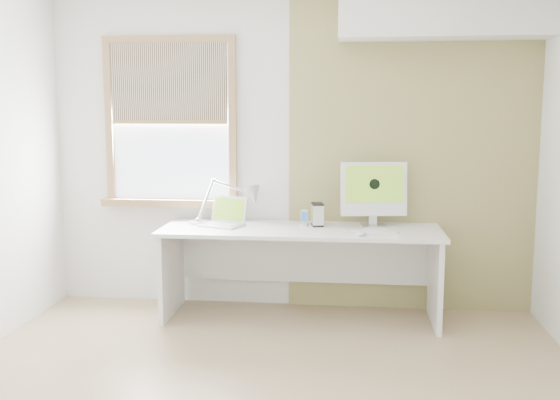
# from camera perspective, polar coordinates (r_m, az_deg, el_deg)

# --- Properties ---
(room) EXTENTS (4.04, 3.54, 2.64)m
(room) POSITION_cam_1_polar(r_m,az_deg,el_deg) (3.56, -1.87, 2.40)
(room) COLOR tan
(room) RESTS_ON ground
(accent_wall) EXTENTS (2.00, 0.02, 2.60)m
(accent_wall) POSITION_cam_1_polar(r_m,az_deg,el_deg) (5.28, 11.72, 4.11)
(accent_wall) COLOR #988F56
(accent_wall) RESTS_ON room
(soffit) EXTENTS (1.60, 0.40, 0.42)m
(soffit) POSITION_cam_1_polar(r_m,az_deg,el_deg) (5.18, 14.56, 16.15)
(soffit) COLOR white
(soffit) RESTS_ON room
(window) EXTENTS (1.20, 0.14, 1.42)m
(window) POSITION_cam_1_polar(r_m,az_deg,el_deg) (5.43, -9.82, 6.85)
(window) COLOR #97714A
(window) RESTS_ON room
(desk) EXTENTS (2.20, 0.70, 0.73)m
(desk) POSITION_cam_1_polar(r_m,az_deg,el_deg) (5.09, 1.89, -4.59)
(desk) COLOR white
(desk) RESTS_ON room
(desk_lamp) EXTENTS (0.67, 0.35, 0.37)m
(desk_lamp) POSITION_cam_1_polar(r_m,az_deg,el_deg) (5.23, -3.38, 0.08)
(desk_lamp) COLOR silver
(desk_lamp) RESTS_ON desk
(laptop) EXTENTS (0.40, 0.36, 0.23)m
(laptop) POSITION_cam_1_polar(r_m,az_deg,el_deg) (5.13, -4.96, -1.65)
(laptop) COLOR silver
(laptop) RESTS_ON desk
(phone_dock) EXTENTS (0.08, 0.08, 0.13)m
(phone_dock) POSITION_cam_1_polar(r_m,az_deg,el_deg) (5.10, 2.18, -1.91)
(phone_dock) COLOR silver
(phone_dock) RESTS_ON desk
(external_drive) EXTENTS (0.11, 0.15, 0.18)m
(external_drive) POSITION_cam_1_polar(r_m,az_deg,el_deg) (5.10, 3.38, -1.30)
(external_drive) COLOR silver
(external_drive) RESTS_ON desk
(imac) EXTENTS (0.53, 0.21, 0.51)m
(imac) POSITION_cam_1_polar(r_m,az_deg,el_deg) (5.10, 8.41, 0.86)
(imac) COLOR silver
(imac) RESTS_ON desk
(keyboard) EXTENTS (0.40, 0.14, 0.02)m
(keyboard) POSITION_cam_1_polar(r_m,az_deg,el_deg) (4.81, 8.34, -2.94)
(keyboard) COLOR white
(keyboard) RESTS_ON desk
(mouse) EXTENTS (0.09, 0.12, 0.03)m
(mouse) POSITION_cam_1_polar(r_m,az_deg,el_deg) (4.74, 7.29, -3.01)
(mouse) COLOR white
(mouse) RESTS_ON desk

